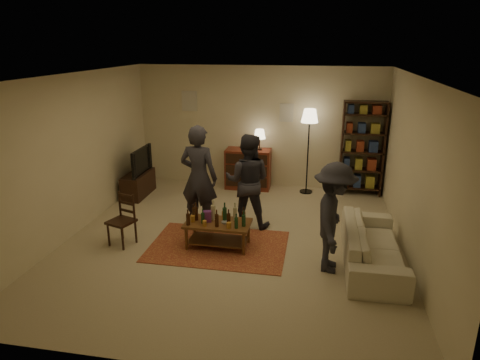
% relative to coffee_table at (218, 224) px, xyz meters
% --- Properties ---
extents(floor, '(6.00, 6.00, 0.00)m').
position_rel_coffee_table_xyz_m(floor, '(0.20, 0.27, -0.39)').
color(floor, '#C6B793').
rests_on(floor, ground).
extents(room_shell, '(6.00, 6.00, 6.00)m').
position_rel_coffee_table_xyz_m(room_shell, '(-0.45, 3.25, 1.42)').
color(room_shell, beige).
rests_on(room_shell, ground).
extents(rug, '(2.20, 1.50, 0.01)m').
position_rel_coffee_table_xyz_m(rug, '(0.01, -0.00, -0.38)').
color(rug, maroon).
rests_on(rug, ground).
extents(coffee_table, '(1.05, 0.58, 0.77)m').
position_rel_coffee_table_xyz_m(coffee_table, '(0.00, 0.00, 0.00)').
color(coffee_table, brown).
rests_on(coffee_table, ground).
extents(dining_chair, '(0.48, 0.48, 0.87)m').
position_rel_coffee_table_xyz_m(dining_chair, '(-1.54, -0.16, 0.06)').
color(dining_chair, black).
rests_on(dining_chair, ground).
extents(tv_stand, '(0.40, 1.00, 1.06)m').
position_rel_coffee_table_xyz_m(tv_stand, '(-2.25, 2.07, -0.01)').
color(tv_stand, black).
rests_on(tv_stand, ground).
extents(dresser, '(1.00, 0.50, 1.36)m').
position_rel_coffee_table_xyz_m(dresser, '(0.01, 2.98, 0.09)').
color(dresser, maroon).
rests_on(dresser, ground).
extents(bookshelf, '(0.90, 0.34, 2.02)m').
position_rel_coffee_table_xyz_m(bookshelf, '(2.44, 3.05, 0.64)').
color(bookshelf, black).
rests_on(bookshelf, ground).
extents(floor_lamp, '(0.36, 0.36, 1.85)m').
position_rel_coffee_table_xyz_m(floor_lamp, '(1.31, 2.92, 1.18)').
color(floor_lamp, black).
rests_on(floor_lamp, ground).
extents(sofa, '(0.81, 2.08, 0.61)m').
position_rel_coffee_table_xyz_m(sofa, '(2.40, -0.13, -0.09)').
color(sofa, beige).
rests_on(sofa, ground).
extents(person_left, '(0.73, 0.54, 1.86)m').
position_rel_coffee_table_xyz_m(person_left, '(-0.49, 0.71, 0.54)').
color(person_left, '#2B2931').
rests_on(person_left, ground).
extents(person_right, '(0.83, 0.66, 1.69)m').
position_rel_coffee_table_xyz_m(person_right, '(0.33, 0.92, 0.46)').
color(person_right, '#2B2A32').
rests_on(person_right, ground).
extents(person_by_sofa, '(0.67, 1.08, 1.62)m').
position_rel_coffee_table_xyz_m(person_by_sofa, '(1.79, -0.39, 0.42)').
color(person_by_sofa, '#2A2931').
rests_on(person_by_sofa, ground).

